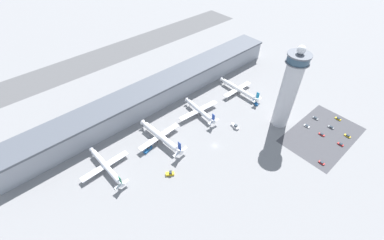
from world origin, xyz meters
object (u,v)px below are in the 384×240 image
object	(u,v)px
service_truck_fuel	(170,174)
airplane_gate_delta	(238,89)
airplane_gate_bravo	(160,136)
service_truck_catering	(235,126)
car_green_van	(322,134)
service_truck_baggage	(256,102)
control_tower	(289,90)
car_grey_coupe	(322,163)
car_red_hatchback	(341,144)
airplane_gate_alpha	(106,166)
car_maroon_suv	(338,119)
car_white_wagon	(307,126)
service_truck_water	(148,149)
airplane_gate_charlie	(199,110)
car_navy_sedan	(347,136)
car_silver_sedan	(331,127)
car_yellow_taxi	(315,118)

from	to	relation	value
service_truck_fuel	airplane_gate_delta	bearing A→B (deg)	16.13
airplane_gate_bravo	service_truck_catering	bearing A→B (deg)	-27.45
airplane_gate_bravo	car_green_van	distance (m)	122.66
service_truck_fuel	service_truck_baggage	bearing A→B (deg)	5.23
control_tower	service_truck_fuel	bearing A→B (deg)	169.10
car_grey_coupe	car_red_hatchback	xyz separation A→B (m)	(26.48, -0.78, -0.03)
airplane_gate_alpha	car_maroon_suv	distance (m)	183.31
car_red_hatchback	car_white_wagon	bearing A→B (deg)	92.27
service_truck_fuel	car_green_van	world-z (taller)	service_truck_fuel
airplane_gate_delta	car_green_van	distance (m)	78.37
airplane_gate_delta	service_truck_water	bearing A→B (deg)	-178.54
car_green_van	car_red_hatchback	world-z (taller)	car_red_hatchback
airplane_gate_charlie	car_maroon_suv	bearing A→B (deg)	-44.75
car_red_hatchback	service_truck_baggage	bearing A→B (deg)	96.22
airplane_gate_bravo	car_navy_sedan	world-z (taller)	airplane_gate_bravo
service_truck_fuel	car_silver_sedan	xyz separation A→B (m)	(121.84, -49.35, -0.47)
service_truck_water	car_navy_sedan	size ratio (longest dim) A/B	1.69
airplane_gate_alpha	airplane_gate_charlie	bearing A→B (deg)	-0.18
airplane_gate_charlie	service_truck_baggage	world-z (taller)	airplane_gate_charlie
car_navy_sedan	car_silver_sedan	distance (m)	12.90
service_truck_catering	car_maroon_suv	bearing A→B (deg)	-35.40
car_white_wagon	car_green_van	world-z (taller)	car_white_wagon
car_green_van	car_maroon_suv	xyz separation A→B (m)	(26.66, -0.00, 0.06)
car_navy_sedan	service_truck_baggage	bearing A→B (deg)	105.65
airplane_gate_bravo	car_grey_coupe	size ratio (longest dim) A/B	10.61
service_truck_water	car_maroon_suv	size ratio (longest dim) A/B	1.66
service_truck_fuel	airplane_gate_alpha	bearing A→B (deg)	132.86
car_navy_sedan	car_green_van	xyz separation A→B (m)	(-13.16, 13.82, -0.04)
car_navy_sedan	car_white_wagon	world-z (taller)	car_navy_sedan
service_truck_baggage	airplane_gate_bravo	bearing A→B (deg)	167.86
car_grey_coupe	car_white_wagon	world-z (taller)	car_grey_coupe
airplane_gate_alpha	control_tower	bearing A→B (deg)	-21.74
airplane_gate_charlie	car_white_wagon	world-z (taller)	airplane_gate_charlie
car_silver_sedan	airplane_gate_bravo	bearing A→B (deg)	144.33
car_grey_coupe	car_white_wagon	size ratio (longest dim) A/B	0.93
car_red_hatchback	airplane_gate_delta	bearing A→B (deg)	94.80
control_tower	car_grey_coupe	xyz separation A→B (m)	(-12.66, -43.40, -31.90)
airplane_gate_bravo	airplane_gate_charlie	world-z (taller)	airplane_gate_bravo
airplane_gate_charlie	car_grey_coupe	distance (m)	97.40
car_navy_sedan	car_silver_sedan	bearing A→B (deg)	91.70
car_yellow_taxi	car_maroon_suv	xyz separation A→B (m)	(13.15, -12.69, 0.04)
service_truck_catering	car_red_hatchback	size ratio (longest dim) A/B	1.81
service_truck_catering	car_grey_coupe	distance (m)	65.62
service_truck_catering	car_grey_coupe	xyz separation A→B (m)	(17.73, -63.18, -0.53)
airplane_gate_charlie	car_navy_sedan	world-z (taller)	airplane_gate_charlie
car_yellow_taxi	car_maroon_suv	bearing A→B (deg)	-43.97
airplane_gate_alpha	airplane_gate_charlie	world-z (taller)	airplane_gate_charlie
car_white_wagon	car_maroon_suv	xyz separation A→B (m)	(26.76, -12.48, 0.04)
control_tower	airplane_gate_alpha	distance (m)	138.06
airplane_gate_alpha	car_red_hatchback	bearing A→B (deg)	-34.08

